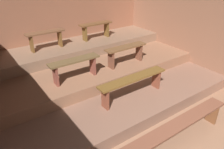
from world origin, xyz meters
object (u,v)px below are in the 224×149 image
object	(u,v)px
bench_middle_left	(75,65)
bench_upper_right	(96,27)
bench_floor_center	(178,127)
bench_lower_center	(133,82)
bench_middle_right	(126,51)
bench_upper_left	(45,36)

from	to	relation	value
bench_middle_left	bench_upper_right	xyz separation A→B (m)	(1.49, 1.53, 0.26)
bench_floor_center	bench_middle_left	distance (m)	2.47
bench_middle_left	bench_upper_right	size ratio (longest dim) A/B	1.13
bench_lower_center	bench_middle_right	xyz separation A→B (m)	(0.59, 0.99, 0.25)
bench_floor_center	bench_middle_right	xyz separation A→B (m)	(0.69, 2.30, 0.50)
bench_lower_center	bench_upper_left	distance (m)	2.72
bench_floor_center	bench_upper_right	xyz separation A→B (m)	(0.76, 3.83, 0.76)
bench_lower_center	bench_upper_right	distance (m)	2.65
bench_middle_left	bench_upper_right	bearing A→B (deg)	45.66
bench_middle_left	bench_upper_right	distance (m)	2.15
bench_floor_center	bench_upper_right	distance (m)	3.98
bench_lower_center	bench_upper_left	bearing A→B (deg)	109.76
bench_floor_center	bench_middle_right	size ratio (longest dim) A/B	2.08
bench_floor_center	bench_upper_right	size ratio (longest dim) A/B	2.36
bench_lower_center	bench_middle_right	bearing A→B (deg)	59.38
bench_floor_center	bench_middle_left	size ratio (longest dim) A/B	2.08
bench_lower_center	bench_floor_center	bearing A→B (deg)	-94.72
bench_lower_center	bench_middle_left	world-z (taller)	bench_middle_left
bench_floor_center	bench_upper_left	distance (m)	3.98
bench_floor_center	bench_lower_center	world-z (taller)	bench_lower_center
bench_upper_left	bench_upper_right	bearing A→B (deg)	0.00
bench_middle_right	bench_floor_center	bearing A→B (deg)	-106.79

